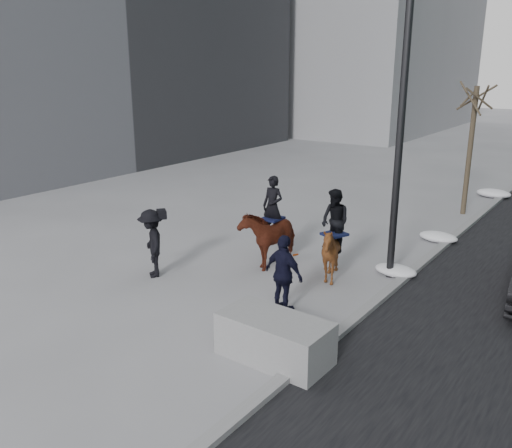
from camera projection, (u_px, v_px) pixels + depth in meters
The scene contains 10 objects.
ground at pixel (226, 297), 12.68m from camera, with size 120.00×120.00×0.00m, color gray.
curb at pixel (475, 219), 18.74m from camera, with size 0.25×90.00×0.12m, color gray.
planter at pixel (275, 339), 9.94m from camera, with size 2.06×1.03×0.83m, color gray.
tree_near at pixel (471, 145), 18.92m from camera, with size 1.20×1.20×5.00m, color #3D3024, non-canonical shape.
mounted_left at pixel (270, 232), 14.61m from camera, with size 0.85×1.86×2.40m.
mounted_right at pixel (332, 245), 13.38m from camera, with size 1.64×1.73×2.33m.
feeder at pixel (284, 274), 11.73m from camera, with size 1.09×0.94×1.75m.
camera_crew at pixel (152, 243), 13.70m from camera, with size 1.30×1.21×1.75m.
lamppost at pixel (406, 75), 12.51m from camera, with size 0.25×1.05×9.09m.
snow_piles at pixel (440, 236), 16.68m from camera, with size 1.33×15.53×0.34m.
Camera 1 is at (7.39, -9.03, 5.30)m, focal length 38.00 mm.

